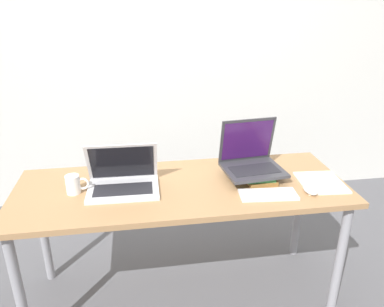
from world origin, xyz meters
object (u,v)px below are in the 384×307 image
at_px(book_stack, 257,174).
at_px(laptop_on_books, 251,160).
at_px(wireless_keyboard, 268,194).
at_px(notepad, 321,182).
at_px(laptop_left, 123,180).
at_px(mug, 74,184).
at_px(mouse, 311,190).

relative_size(book_stack, laptop_on_books, 0.74).
bearing_deg(book_stack, wireless_keyboard, -90.83).
bearing_deg(notepad, book_stack, 160.53).
bearing_deg(laptop_left, mug, -178.45).
xyz_separation_m(laptop_left, book_stack, (0.72, 0.01, -0.03)).
distance_m(book_stack, notepad, 0.34).
relative_size(book_stack, mouse, 2.43).
bearing_deg(wireless_keyboard, book_stack, 89.17).
bearing_deg(laptop_left, wireless_keyboard, -14.56).
bearing_deg(mouse, mug, 171.22).
relative_size(laptop_left, mug, 3.17).
height_order(wireless_keyboard, mouse, mouse).
distance_m(mouse, notepad, 0.14).
bearing_deg(notepad, laptop_left, 174.51).
relative_size(wireless_keyboard, mug, 2.56).
distance_m(wireless_keyboard, mouse, 0.22).
relative_size(laptop_left, wireless_keyboard, 1.24).
bearing_deg(laptop_left, laptop_on_books, 3.59).
bearing_deg(mug, notepad, -4.16).
xyz_separation_m(notepad, mug, (-1.29, 0.09, 0.04)).
relative_size(laptop_on_books, mouse, 3.30).
distance_m(laptop_left, mug, 0.24).
bearing_deg(laptop_on_books, mouse, -43.41).
height_order(wireless_keyboard, notepad, wireless_keyboard).
bearing_deg(laptop_on_books, wireless_keyboard, -84.18).
distance_m(laptop_on_books, notepad, 0.39).
distance_m(laptop_left, mouse, 0.96).
bearing_deg(notepad, mug, 175.84).
xyz_separation_m(laptop_on_books, notepad, (0.35, -0.14, -0.09)).
relative_size(laptop_on_books, notepad, 1.24).
height_order(mouse, mug, mug).
xyz_separation_m(book_stack, wireless_keyboard, (-0.00, -0.20, -0.02)).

